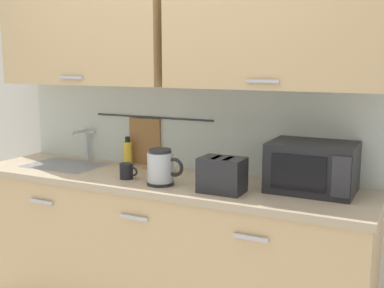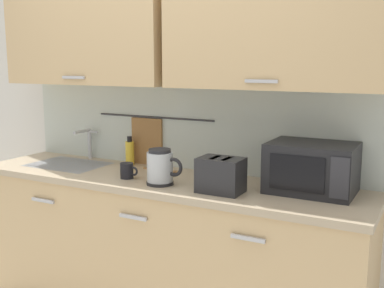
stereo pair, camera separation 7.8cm
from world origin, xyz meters
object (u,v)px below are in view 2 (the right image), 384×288
Objects in this scene: mug_near_sink at (127,171)px; wooden_spoon at (166,170)px; dish_soap_bottle at (130,152)px; mug_by_kettle at (214,170)px; electric_kettle at (161,167)px; toaster at (221,175)px; microwave at (312,168)px.

wooden_spoon is (0.11, 0.27, -0.04)m from mug_near_sink.
dish_soap_bottle is at bearing 122.99° from mug_near_sink.
dish_soap_bottle reaches higher than mug_by_kettle.
electric_kettle is at bearing -64.18° from wooden_spoon.
electric_kettle is 0.37m from toaster.
electric_kettle is at bearing -5.97° from mug_near_sink.
microwave reaches higher than toaster.
wooden_spoon is at bearing -10.79° from dish_soap_bottle.
dish_soap_bottle is at bearing 142.77° from electric_kettle.
toaster is at bearing -151.31° from microwave.
toaster is 2.13× the size of mug_by_kettle.
wooden_spoon is (0.33, -0.06, -0.08)m from dish_soap_bottle.
toaster is at bearing -22.18° from dish_soap_bottle.
mug_by_kettle is (0.67, -0.06, -0.04)m from dish_soap_bottle.
electric_kettle reaches higher than mug_near_sink.
microwave is at bearing -4.24° from mug_by_kettle.
dish_soap_bottle is 0.40m from mug_near_sink.
wooden_spoon is at bearing 151.39° from toaster.
mug_by_kettle is (-0.18, 0.28, -0.05)m from toaster.
microwave reaches higher than wooden_spoon.
electric_kettle is 0.36m from mug_by_kettle.
wooden_spoon is (-0.14, 0.29, -0.10)m from electric_kettle.
mug_near_sink is at bearing -168.16° from microwave.
toaster reaches higher than wooden_spoon.
mug_near_sink is at bearing 174.03° from electric_kettle.
microwave is 0.49m from toaster.
dish_soap_bottle is (-0.47, 0.36, -0.01)m from electric_kettle.
toaster is 0.34m from mug_by_kettle.
microwave reaches higher than electric_kettle.
mug_near_sink reaches higher than wooden_spoon.
electric_kettle is at bearing -124.04° from mug_by_kettle.
mug_near_sink and mug_by_kettle have the same top height.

